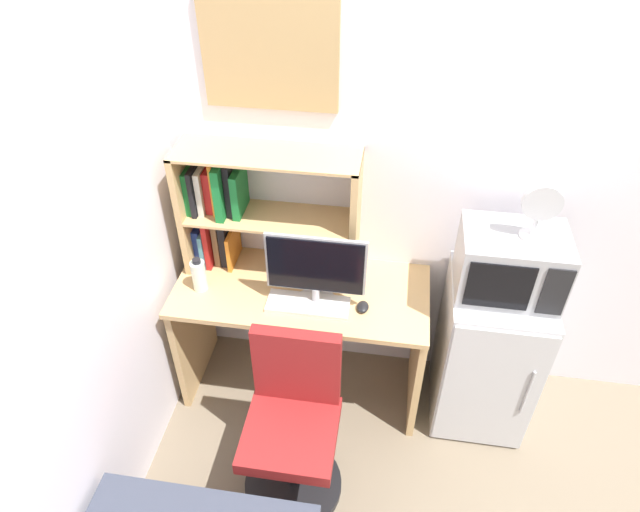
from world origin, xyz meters
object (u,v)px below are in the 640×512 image
Objects in this scene: wall_corkboard at (269,53)px; water_bottle at (199,275)px; desk_fan at (540,209)px; desk_chair at (293,429)px; monitor at (316,270)px; microwave at (510,264)px; keyboard at (308,304)px; computer_mouse at (363,307)px; hutch_bookshelf at (242,207)px; mini_fridge at (486,352)px.

water_bottle is at bearing -134.31° from wall_corkboard.
desk_fan is 0.29× the size of desk_chair.
desk_chair is 1.68m from wall_corkboard.
monitor is 1.02× the size of microwave.
computer_mouse is (0.26, 0.02, 0.01)m from keyboard.
keyboard is 0.96m from microwave.
hutch_bookshelf is at bearing 173.15° from desk_fan.
water_bottle reaches higher than computer_mouse.
desk_fan is at bearing -12.89° from wall_corkboard.
keyboard is 0.27m from computer_mouse.
monitor is at bearing -174.06° from mini_fridge.
keyboard is 0.86× the size of microwave.
water_bottle is 0.31× the size of wall_corkboard.
hutch_bookshelf is 1.09m from desk_chair.
keyboard is at bearing -173.09° from desk_fan.
keyboard is (0.37, -0.28, -0.34)m from hutch_bookshelf.
hutch_bookshelf is 1.30m from microwave.
monitor reaches higher than desk_chair.
wall_corkboard is at bearing 166.76° from microwave.
microwave is (1.46, 0.08, 0.20)m from water_bottle.
hutch_bookshelf is 0.75m from wall_corkboard.
desk_fan reaches higher than computer_mouse.
computer_mouse is at bearing -2.60° from monitor.
wall_corkboard is (0.34, 0.34, 0.99)m from water_bottle.
keyboard is at bearing -176.07° from computer_mouse.
hutch_bookshelf is 1.46m from mini_fridge.
keyboard is at bearing -172.32° from microwave.
desk_chair is (-0.96, -0.57, -0.95)m from desk_fan.
computer_mouse is at bearing -37.49° from wall_corkboard.
monitor is 2.53× the size of water_bottle.
microwave is at bearing 3.09° from water_bottle.
computer_mouse is at bearing 61.27° from desk_chair.
desk_fan is 0.44× the size of wall_corkboard.
wall_corkboard reaches higher than computer_mouse.
computer_mouse is 0.66m from desk_chair.
desk_fan is 1.47m from desk_chair.
computer_mouse is at bearing -170.80° from microwave.
microwave is at bearing 89.77° from mini_fridge.
desk_chair is at bearing -41.95° from water_bottle.
keyboard is at bearing -4.53° from water_bottle.
monitor is at bearing -55.01° from wall_corkboard.
wall_corkboard is at bearing 119.25° from keyboard.
water_bottle is 0.21× the size of mini_fridge.
monitor is 0.54× the size of mini_fridge.
hutch_bookshelf is at bearing 143.37° from keyboard.
mini_fridge is 1.89× the size of microwave.
computer_mouse is at bearing 3.93° from keyboard.
microwave is at bearing 32.63° from desk_chair.
microwave reaches higher than water_bottle.
computer_mouse is 0.09× the size of desk_chair.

